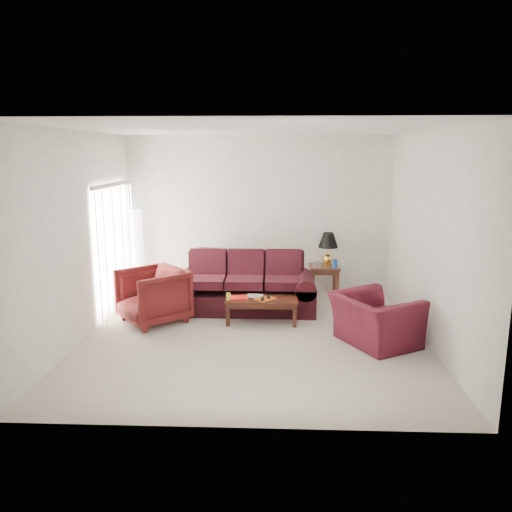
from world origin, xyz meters
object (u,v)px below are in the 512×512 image
Objects in this scene: sofa at (245,283)px; armchair_left at (153,296)px; armchair_right at (375,320)px; floor_lamp at (137,252)px; coffee_table at (262,310)px; end_table at (324,281)px.

armchair_left is (-1.44, -0.65, -0.05)m from sofa.
sofa is 2.43m from armchair_right.
sofa is at bearing 23.66° from armchair_right.
sofa is at bearing -24.03° from floor_lamp.
sofa is 2.18× the size of armchair_right.
floor_lamp is 2.92m from coffee_table.
coffee_table is (2.41, -1.51, -0.63)m from floor_lamp.
coffee_table is at bearing -57.73° from sofa.
end_table is at bearing 77.12° from armchair_left.
armchair_right is (4.06, -2.39, -0.47)m from floor_lamp.
floor_lamp reaches higher than coffee_table.
floor_lamp is at bearing 165.54° from coffee_table.
end_table is at bearing -17.31° from armchair_right.
floor_lamp reaches higher than sofa.
coffee_table is at bearing -127.68° from end_table.
coffee_table is at bearing 32.28° from armchair_right.
armchair_left is at bearing 47.10° from armchair_right.
end_table is 0.63× the size of armchair_left.
sofa is 2.34m from floor_lamp.
end_table is (1.43, 0.89, -0.19)m from sofa.
coffee_table is (1.74, 0.08, -0.24)m from armchair_left.
armchair_right is at bearing -30.50° from floor_lamp.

